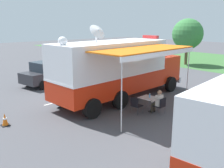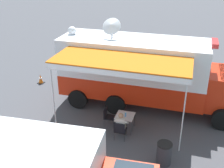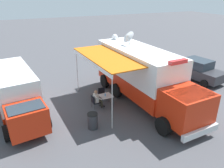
{
  "view_description": "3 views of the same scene",
  "coord_description": "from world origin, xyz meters",
  "px_view_note": "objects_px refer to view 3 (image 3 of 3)",
  "views": [
    {
      "loc": [
        10.79,
        -9.32,
        4.52
      ],
      "look_at": [
        0.77,
        -0.58,
        1.3
      ],
      "focal_mm": 40.57,
      "sensor_mm": 36.0,
      "label": 1
    },
    {
      "loc": [
        12.57,
        3.61,
        7.25
      ],
      "look_at": [
        1.48,
        -0.55,
        1.67
      ],
      "focal_mm": 44.64,
      "sensor_mm": 36.0,
      "label": 2
    },
    {
      "loc": [
        7.22,
        12.31,
        7.09
      ],
      "look_at": [
        1.72,
        -0.32,
        1.12
      ],
      "focal_mm": 35.28,
      "sensor_mm": 36.0,
      "label": 3
    }
  ],
  "objects_px": {
    "command_truck": "(143,74)",
    "folding_chair_beside_table": "(102,93)",
    "seated_responder": "(97,99)",
    "trash_bin": "(93,121)",
    "folding_table": "(106,96)",
    "folding_chair_at_table": "(95,101)",
    "support_truck": "(16,93)",
    "traffic_cone": "(109,67)",
    "car_behind_truck": "(198,70)",
    "water_bottle": "(105,95)"
  },
  "relations": [
    {
      "from": "folding_chair_beside_table",
      "to": "support_truck",
      "type": "distance_m",
      "value": 5.44
    },
    {
      "from": "command_truck",
      "to": "support_truck",
      "type": "xyz_separation_m",
      "value": [
        7.78,
        -1.54,
        -0.56
      ]
    },
    {
      "from": "traffic_cone",
      "to": "support_truck",
      "type": "xyz_separation_m",
      "value": [
        8.19,
        5.15,
        1.11
      ]
    },
    {
      "from": "folding_table",
      "to": "folding_chair_at_table",
      "type": "xyz_separation_m",
      "value": [
        0.8,
        0.05,
        -0.16
      ]
    },
    {
      "from": "command_truck",
      "to": "folding_chair_beside_table",
      "type": "relative_size",
      "value": 11.08
    },
    {
      "from": "traffic_cone",
      "to": "folding_chair_at_table",
      "type": "bearing_deg",
      "value": 60.03
    },
    {
      "from": "folding_chair_at_table",
      "to": "car_behind_truck",
      "type": "relative_size",
      "value": 0.2
    },
    {
      "from": "command_truck",
      "to": "seated_responder",
      "type": "xyz_separation_m",
      "value": [
        3.11,
        -0.28,
        -1.29
      ]
    },
    {
      "from": "water_bottle",
      "to": "folding_chair_at_table",
      "type": "bearing_deg",
      "value": 0.22
    },
    {
      "from": "folding_chair_at_table",
      "to": "seated_responder",
      "type": "height_order",
      "value": "seated_responder"
    },
    {
      "from": "water_bottle",
      "to": "command_truck",
      "type": "bearing_deg",
      "value": 174.01
    },
    {
      "from": "support_truck",
      "to": "car_behind_truck",
      "type": "height_order",
      "value": "support_truck"
    },
    {
      "from": "folding_chair_beside_table",
      "to": "seated_responder",
      "type": "bearing_deg",
      "value": 52.23
    },
    {
      "from": "folding_table",
      "to": "car_behind_truck",
      "type": "relative_size",
      "value": 0.19
    },
    {
      "from": "folding_chair_beside_table",
      "to": "car_behind_truck",
      "type": "distance_m",
      "value": 8.69
    },
    {
      "from": "seated_responder",
      "to": "trash_bin",
      "type": "height_order",
      "value": "seated_responder"
    },
    {
      "from": "folding_chair_at_table",
      "to": "seated_responder",
      "type": "xyz_separation_m",
      "value": [
        -0.19,
        -0.01,
        0.14
      ]
    },
    {
      "from": "traffic_cone",
      "to": "command_truck",
      "type": "bearing_deg",
      "value": 86.53
    },
    {
      "from": "folding_chair_at_table",
      "to": "car_behind_truck",
      "type": "bearing_deg",
      "value": -173.11
    },
    {
      "from": "folding_chair_beside_table",
      "to": "support_truck",
      "type": "xyz_separation_m",
      "value": [
        5.36,
        -0.38,
        0.87
      ]
    },
    {
      "from": "water_bottle",
      "to": "traffic_cone",
      "type": "distance_m",
      "value": 7.1
    },
    {
      "from": "folding_chair_at_table",
      "to": "car_behind_truck",
      "type": "height_order",
      "value": "car_behind_truck"
    },
    {
      "from": "trash_bin",
      "to": "traffic_cone",
      "type": "height_order",
      "value": "trash_bin"
    },
    {
      "from": "water_bottle",
      "to": "support_truck",
      "type": "height_order",
      "value": "support_truck"
    },
    {
      "from": "folding_chair_beside_table",
      "to": "car_behind_truck",
      "type": "xyz_separation_m",
      "value": [
        -8.68,
        -0.26,
        0.37
      ]
    },
    {
      "from": "water_bottle",
      "to": "folding_chair_beside_table",
      "type": "bearing_deg",
      "value": -98.71
    },
    {
      "from": "seated_responder",
      "to": "trash_bin",
      "type": "relative_size",
      "value": 1.37
    },
    {
      "from": "folding_chair_at_table",
      "to": "trash_bin",
      "type": "height_order",
      "value": "trash_bin"
    },
    {
      "from": "support_truck",
      "to": "seated_responder",
      "type": "bearing_deg",
      "value": 164.92
    },
    {
      "from": "folding_chair_at_table",
      "to": "seated_responder",
      "type": "bearing_deg",
      "value": -175.83
    },
    {
      "from": "trash_bin",
      "to": "folding_chair_beside_table",
      "type": "bearing_deg",
      "value": -120.16
    },
    {
      "from": "traffic_cone",
      "to": "car_behind_truck",
      "type": "xyz_separation_m",
      "value": [
        -5.85,
        5.27,
        0.6
      ]
    },
    {
      "from": "folding_table",
      "to": "folding_chair_beside_table",
      "type": "distance_m",
      "value": 0.87
    },
    {
      "from": "water_bottle",
      "to": "seated_responder",
      "type": "distance_m",
      "value": 0.58
    },
    {
      "from": "traffic_cone",
      "to": "seated_responder",
      "type": "bearing_deg",
      "value": 61.26
    },
    {
      "from": "folding_table",
      "to": "trash_bin",
      "type": "bearing_deg",
      "value": 51.91
    },
    {
      "from": "seated_responder",
      "to": "traffic_cone",
      "type": "xyz_separation_m",
      "value": [
        -3.52,
        -6.41,
        -0.37
      ]
    },
    {
      "from": "folding_table",
      "to": "car_behind_truck",
      "type": "height_order",
      "value": "car_behind_truck"
    },
    {
      "from": "folding_table",
      "to": "trash_bin",
      "type": "distance_m",
      "value": 2.65
    },
    {
      "from": "command_truck",
      "to": "car_behind_truck",
      "type": "bearing_deg",
      "value": -167.21
    },
    {
      "from": "water_bottle",
      "to": "trash_bin",
      "type": "bearing_deg",
      "value": 52.44
    },
    {
      "from": "command_truck",
      "to": "folding_chair_beside_table",
      "type": "xyz_separation_m",
      "value": [
        2.43,
        -1.16,
        -1.43
      ]
    },
    {
      "from": "folding_chair_at_table",
      "to": "support_truck",
      "type": "bearing_deg",
      "value": -15.85
    },
    {
      "from": "water_bottle",
      "to": "car_behind_truck",
      "type": "bearing_deg",
      "value": -172.56
    },
    {
      "from": "folding_chair_at_table",
      "to": "traffic_cone",
      "type": "height_order",
      "value": "folding_chair_at_table"
    },
    {
      "from": "folding_table",
      "to": "seated_responder",
      "type": "distance_m",
      "value": 0.61
    },
    {
      "from": "command_truck",
      "to": "traffic_cone",
      "type": "relative_size",
      "value": 16.63
    },
    {
      "from": "command_truck",
      "to": "seated_responder",
      "type": "height_order",
      "value": "command_truck"
    },
    {
      "from": "command_truck",
      "to": "traffic_cone",
      "type": "xyz_separation_m",
      "value": [
        -0.41,
        -6.69,
        -1.66
      ]
    },
    {
      "from": "car_behind_truck",
      "to": "support_truck",
      "type": "bearing_deg",
      "value": -0.49
    }
  ]
}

